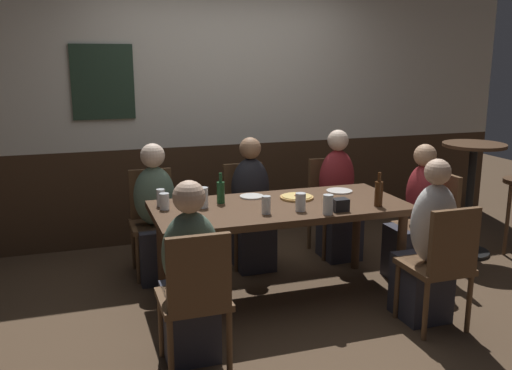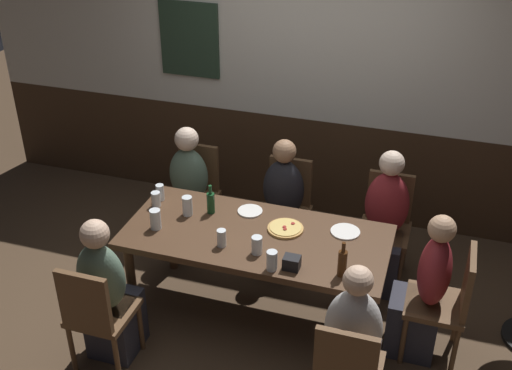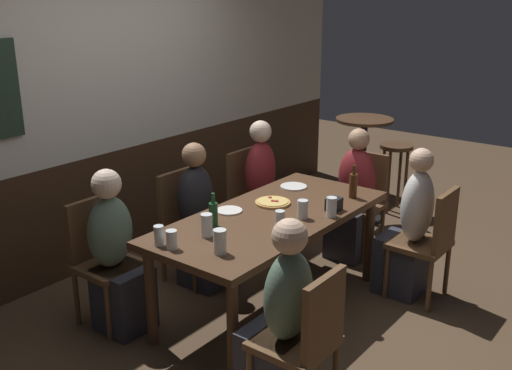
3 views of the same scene
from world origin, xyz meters
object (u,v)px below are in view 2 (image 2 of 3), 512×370
person_head_east (423,297)px  tumbler_short (156,200)px  chair_mid_far (287,204)px  plate_white_small (250,211)px  person_left_near (109,299)px  plate_white_large (345,232)px  highball_clear (156,220)px  beer_bottle_green (211,202)px  pizza (285,228)px  pint_glass_pale (272,262)px  person_mid_far (281,216)px  condiment_caddy (292,263)px  chair_left_far (195,189)px  pint_glass_stout (222,239)px  person_right_near (352,353)px  person_left_far (188,200)px  chair_head_east (448,299)px  dining_table (256,243)px  beer_bottle_brown (342,263)px  beer_glass_tall (187,207)px  person_right_far (383,232)px  chair_right_far (386,221)px  tumbler_water (160,193)px  chair_left_near (96,312)px

person_head_east → tumbler_short: (-2.04, 0.13, 0.32)m
chair_mid_far → plate_white_small: bearing=-103.2°
person_left_near → plate_white_large: 1.71m
highball_clear → beer_bottle_green: beer_bottle_green is taller
pizza → pint_glass_pale: pint_glass_pale is taller
person_mid_far → pint_glass_pale: (0.22, -1.04, 0.32)m
condiment_caddy → plate_white_large: bearing=63.8°
chair_left_far → pint_glass_stout: bearing=-58.2°
person_left_near → person_right_near: person_right_near is taller
person_right_near → pint_glass_stout: 1.16m
person_left_near → pint_glass_stout: bearing=36.2°
person_left_far → person_mid_far: size_ratio=0.99×
chair_head_east → chair_mid_far: bearing=148.2°
dining_table → beer_bottle_brown: beer_bottle_brown is taller
person_mid_far → beer_glass_tall: 0.88m
chair_mid_far → condiment_caddy: chair_mid_far is taller
person_right_far → plate_white_large: 0.57m
plate_white_small → condiment_caddy: size_ratio=1.71×
chair_mid_far → tumbler_short: chair_mid_far is taller
chair_right_far → chair_mid_far: same height
plate_white_large → pint_glass_stout: bearing=-151.6°
pizza → highball_clear: highball_clear is taller
pizza → condiment_caddy: (0.16, -0.42, 0.03)m
tumbler_water → plate_white_large: size_ratio=0.61×
person_mid_far → pint_glass_stout: 0.96m
dining_table → chair_mid_far: chair_mid_far is taller
person_left_near → person_right_far: (1.66, 1.36, 0.02)m
beer_bottle_brown → pint_glass_pale: bearing=-169.9°
chair_left_far → chair_right_far: bearing=0.0°
condiment_caddy → person_left_near: bearing=-162.2°
chair_left_near → person_left_near: (0.00, 0.16, -0.02)m
chair_left_near → pint_glass_pale: size_ratio=6.26×
person_left_far → beer_glass_tall: size_ratio=7.53×
person_left_far → highball_clear: bearing=-81.7°
chair_left_far → person_left_far: 0.16m
person_mid_far → chair_head_east: bearing=-26.6°
chair_right_far → condiment_caddy: (-0.49, -1.15, 0.29)m
person_left_far → person_mid_far: bearing=0.0°
person_right_far → person_head_east: (0.37, -0.68, -0.02)m
chair_mid_far → pint_glass_pale: size_ratio=6.26×
chair_mid_far → condiment_caddy: bearing=-73.3°
chair_head_east → person_head_east: person_head_east is taller
dining_table → person_right_far: 1.09m
highball_clear → plate_white_large: size_ratio=0.72×
person_right_near → beer_bottle_green: bearing=145.4°
person_right_near → highball_clear: (-1.54, 0.54, 0.32)m
chair_left_near → person_mid_far: bearing=61.4°
person_mid_far → beer_bottle_green: (-0.41, -0.51, 0.35)m
highball_clear → plate_white_small: 0.71m
person_mid_far → person_head_east: size_ratio=1.01×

